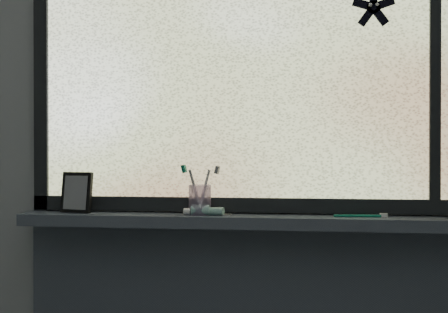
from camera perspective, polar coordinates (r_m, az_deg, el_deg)
wall_back at (r=1.76m, az=3.54°, el=1.04°), size 3.00×0.01×2.50m
windowsill at (r=1.70m, az=3.40°, el=-7.38°), size 1.62×0.14×0.04m
window_pane at (r=1.76m, az=3.50°, el=10.18°), size 1.50×0.01×1.00m
frame_bottom at (r=1.74m, az=3.49°, el=-5.54°), size 1.60×0.03×0.05m
frame_left at (r=1.96m, az=-20.07°, el=9.17°), size 0.05×0.03×1.10m
frame_mullion at (r=1.83m, az=22.92°, el=9.80°), size 0.03×0.03×1.00m
starfish_sticker at (r=1.82m, az=16.70°, el=16.01°), size 0.15×0.02×0.15m
vanity_mirror at (r=1.84m, az=-16.48°, el=-3.95°), size 0.12×0.07×0.14m
toothpaste_tube at (r=1.70m, az=-2.02°, el=-6.14°), size 0.20×0.05×0.03m
toothbrush_cup at (r=1.72m, az=-2.77°, el=-4.95°), size 0.09×0.09×0.10m
toothbrush_lying at (r=1.70m, az=15.00°, el=-6.50°), size 0.19×0.03×0.01m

